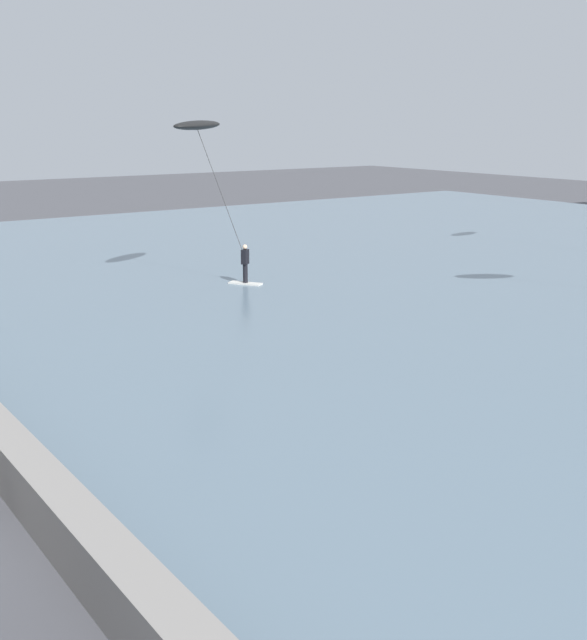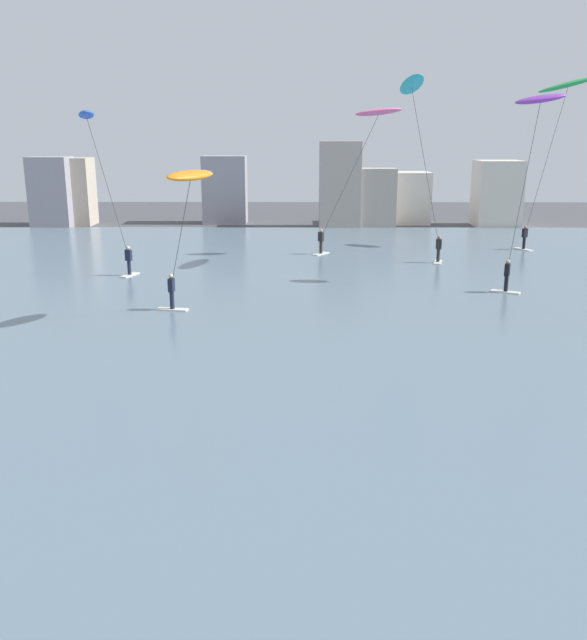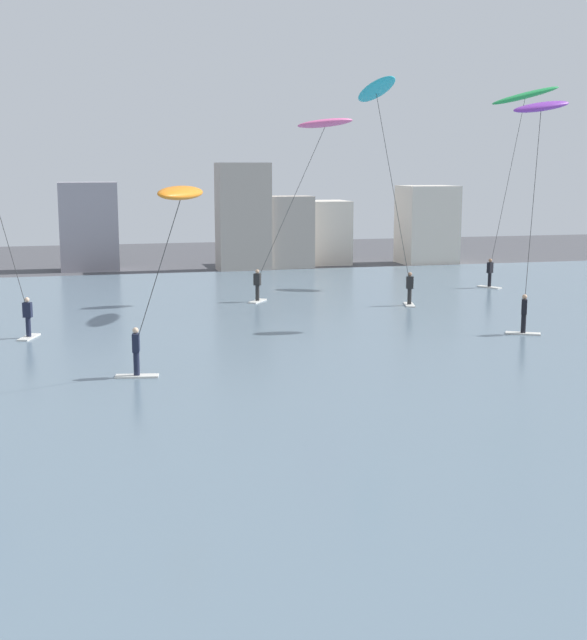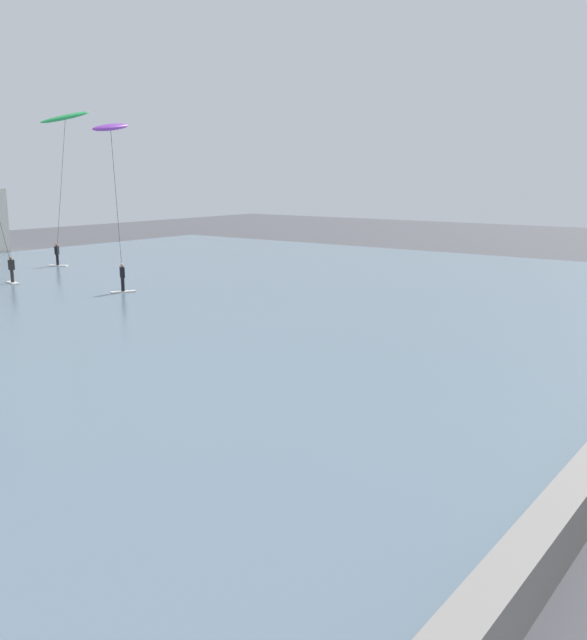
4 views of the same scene
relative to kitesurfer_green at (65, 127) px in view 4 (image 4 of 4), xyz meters
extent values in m
cube|color=silver|center=(-9.02, -6.17, -10.00)|extent=(0.78, 1.47, 0.06)
cylinder|color=black|center=(-9.02, -6.17, -9.58)|extent=(0.20, 0.20, 0.78)
cube|color=black|center=(-9.02, -6.17, -8.89)|extent=(0.38, 0.30, 0.60)
sphere|color=#9E7051|center=(-9.02, -6.17, -8.48)|extent=(0.20, 0.20, 0.20)
cube|color=silver|center=(-2.28, -1.28, -10.00)|extent=(1.08, 1.43, 0.06)
cylinder|color=black|center=(-2.28, -1.28, -9.58)|extent=(0.20, 0.20, 0.78)
cube|color=black|center=(-2.28, -1.28, -8.89)|extent=(0.40, 0.36, 0.60)
sphere|color=#9E7051|center=(-2.28, -1.28, -8.48)|extent=(0.20, 0.20, 0.20)
cylinder|color=#333333|center=(-1.06, -0.59, -4.20)|extent=(2.48, 1.40, 9.49)
ellipsoid|color=green|center=(0.17, 0.09, 0.69)|extent=(3.97, 2.27, 1.35)
cube|color=silver|center=(-7.24, -14.33, -10.00)|extent=(1.44, 1.04, 0.06)
cylinder|color=black|center=(-7.24, -14.33, -9.58)|extent=(0.20, 0.20, 0.78)
cube|color=black|center=(-7.24, -14.33, -8.89)|extent=(0.35, 0.40, 0.60)
sphere|color=tan|center=(-7.24, -14.33, -8.48)|extent=(0.20, 0.20, 0.20)
cylinder|color=#333333|center=(-6.39, -13.11, -4.93)|extent=(1.74, 2.48, 8.04)
ellipsoid|color=purple|center=(-5.54, -11.89, -0.76)|extent=(2.57, 0.94, 0.85)
camera|label=1|loc=(-6.08, -46.26, -3.42)|focal=44.90mm
camera|label=2|loc=(-17.49, -47.91, -2.39)|focal=38.86mm
camera|label=3|loc=(-24.91, -46.34, -3.20)|focal=49.25mm
camera|label=4|loc=(-33.43, -45.69, -3.43)|focal=39.64mm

